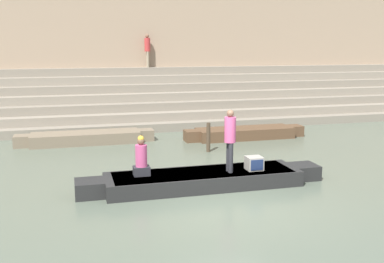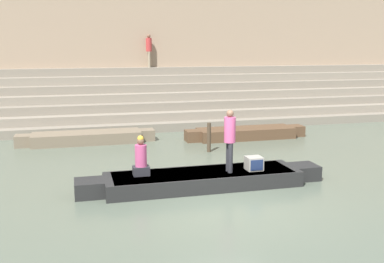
{
  "view_description": "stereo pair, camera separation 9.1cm",
  "coord_description": "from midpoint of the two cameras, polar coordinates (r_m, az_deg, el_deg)",
  "views": [
    {
      "loc": [
        -3.52,
        -9.89,
        3.81
      ],
      "look_at": [
        -0.16,
        2.6,
        1.32
      ],
      "focal_mm": 42.0,
      "sensor_mm": 36.0,
      "label": 1
    },
    {
      "loc": [
        -3.43,
        -9.92,
        3.81
      ],
      "look_at": [
        -0.16,
        2.6,
        1.32
      ],
      "focal_mm": 42.0,
      "sensor_mm": 36.0,
      "label": 2
    }
  ],
  "objects": [
    {
      "name": "ground_plane",
      "position": [
        11.17,
        4.48,
        -9.07
      ],
      "size": [
        120.0,
        120.0,
        0.0
      ],
      "primitive_type": "plane",
      "color": "#566051"
    },
    {
      "name": "ghat_steps",
      "position": [
        22.48,
        -5.64,
        3.56
      ],
      "size": [
        36.0,
        4.35,
        2.68
      ],
      "color": "gray",
      "rests_on": "ground"
    },
    {
      "name": "back_wall",
      "position": [
        24.42,
        -6.6,
        11.64
      ],
      "size": [
        34.2,
        1.28,
        8.37
      ],
      "color": "tan",
      "rests_on": "ground"
    },
    {
      "name": "rowboat_main",
      "position": [
        12.31,
        1.63,
        -6.03
      ],
      "size": [
        6.81,
        1.52,
        0.42
      ],
      "rotation": [
        0.0,
        0.0,
        -0.05
      ],
      "color": "black",
      "rests_on": "ground"
    },
    {
      "name": "person_standing",
      "position": [
        12.08,
        5.03,
        -0.59
      ],
      "size": [
        0.31,
        0.31,
        1.71
      ],
      "rotation": [
        0.0,
        0.0,
        -0.23
      ],
      "color": "#28282D",
      "rests_on": "rowboat_main"
    },
    {
      "name": "person_rowing",
      "position": [
        11.93,
        -6.28,
        -3.49
      ],
      "size": [
        0.43,
        0.34,
        1.07
      ],
      "rotation": [
        0.0,
        0.0,
        0.02
      ],
      "color": "#28282D",
      "rests_on": "rowboat_main"
    },
    {
      "name": "tv_set",
      "position": [
        12.53,
        8.08,
        -4.03
      ],
      "size": [
        0.44,
        0.42,
        0.37
      ],
      "rotation": [
        0.0,
        0.0,
        -0.09
      ],
      "color": "#9E998E",
      "rests_on": "rowboat_main"
    },
    {
      "name": "moored_boat_shore",
      "position": [
        18.75,
        6.98,
        -0.17
      ],
      "size": [
        5.13,
        1.2,
        0.44
      ],
      "rotation": [
        0.0,
        0.0,
        0.06
      ],
      "color": "brown",
      "rests_on": "ground"
    },
    {
      "name": "moored_boat_distant",
      "position": [
        18.17,
        -13.07,
        -0.72
      ],
      "size": [
        5.35,
        1.2,
        0.44
      ],
      "rotation": [
        0.0,
        0.0,
        0.05
      ],
      "color": "#756651",
      "rests_on": "ground"
    },
    {
      "name": "mooring_post",
      "position": [
        16.21,
        2.33,
        -0.76
      ],
      "size": [
        0.14,
        0.14,
        1.07
      ],
      "primitive_type": "cylinder",
      "color": "#473828",
      "rests_on": "ground"
    },
    {
      "name": "person_on_steps",
      "position": [
        23.58,
        -5.38,
        10.5
      ],
      "size": [
        0.29,
        0.29,
        1.69
      ],
      "rotation": [
        0.0,
        0.0,
        2.79
      ],
      "color": "gray",
      "rests_on": "ghat_steps"
    }
  ]
}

